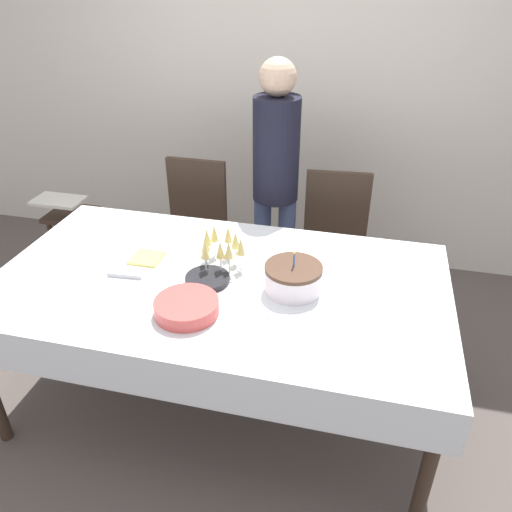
% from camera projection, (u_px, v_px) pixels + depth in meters
% --- Properties ---
extents(ground_plane, '(12.00, 12.00, 0.00)m').
position_uv_depth(ground_plane, '(224.00, 397.00, 2.75)').
color(ground_plane, '#564C47').
extents(wall_back, '(8.00, 0.05, 2.70)m').
position_uv_depth(wall_back, '(289.00, 80.00, 3.49)').
color(wall_back, silver).
rests_on(wall_back, ground_plane).
extents(dining_table, '(2.13, 1.18, 0.78)m').
position_uv_depth(dining_table, '(220.00, 296.00, 2.40)').
color(dining_table, white).
rests_on(dining_table, ground_plane).
extents(dining_chair_far_left, '(0.42, 0.42, 0.97)m').
position_uv_depth(dining_chair_far_left, '(193.00, 227.00, 3.32)').
color(dining_chair_far_left, '#38281E').
rests_on(dining_chair_far_left, ground_plane).
extents(dining_chair_far_right, '(0.45, 0.45, 0.97)m').
position_uv_depth(dining_chair_far_right, '(334.00, 244.00, 3.13)').
color(dining_chair_far_right, '#38281E').
rests_on(dining_chair_far_right, ground_plane).
extents(birthday_cake, '(0.26, 0.26, 0.20)m').
position_uv_depth(birthday_cake, '(293.00, 278.00, 2.24)').
color(birthday_cake, white).
rests_on(birthday_cake, dining_table).
extents(champagne_tray, '(0.30, 0.30, 0.18)m').
position_uv_depth(champagne_tray, '(221.00, 250.00, 2.39)').
color(champagne_tray, silver).
rests_on(champagne_tray, dining_table).
extents(plate_stack_main, '(0.28, 0.28, 0.06)m').
position_uv_depth(plate_stack_main, '(187.00, 307.00, 2.11)').
color(plate_stack_main, '#CC4C47').
rests_on(plate_stack_main, dining_table).
extents(plate_stack_dessert, '(0.21, 0.21, 0.03)m').
position_uv_depth(plate_stack_dessert, '(207.00, 279.00, 2.32)').
color(plate_stack_dessert, black).
rests_on(plate_stack_dessert, dining_table).
extents(cake_knife, '(0.28, 0.13, 0.00)m').
position_uv_depth(cake_knife, '(294.00, 314.00, 2.11)').
color(cake_knife, silver).
rests_on(cake_knife, dining_table).
extents(fork_pile, '(0.17, 0.07, 0.02)m').
position_uv_depth(fork_pile, '(126.00, 273.00, 2.37)').
color(fork_pile, silver).
rests_on(fork_pile, dining_table).
extents(napkin_pile, '(0.15, 0.15, 0.01)m').
position_uv_depth(napkin_pile, '(147.00, 258.00, 2.50)').
color(napkin_pile, '#E0D166').
rests_on(napkin_pile, dining_table).
extents(person_standing, '(0.28, 0.28, 1.62)m').
position_uv_depth(person_standing, '(276.00, 169.00, 3.03)').
color(person_standing, '#3F4C72').
rests_on(person_standing, ground_plane).
extents(high_chair, '(0.33, 0.35, 0.71)m').
position_uv_depth(high_chair, '(71.00, 225.00, 3.48)').
color(high_chair, '#38281E').
rests_on(high_chair, ground_plane).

